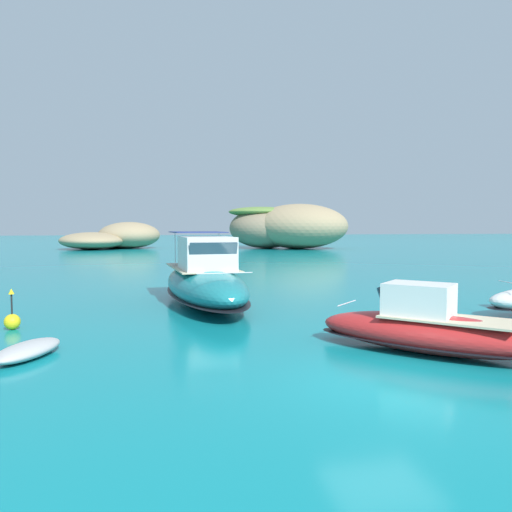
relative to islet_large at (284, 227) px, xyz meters
name	(u,v)px	position (x,y,z in m)	size (l,w,h in m)	color
ground_plane	(382,385)	(-15.97, -69.17, -3.56)	(400.00, 400.00, 0.00)	#0F7F89
islet_large	(284,227)	(0.00, 0.00, 0.00)	(23.39, 21.51, 7.38)	#756651
islet_small	(114,238)	(-27.95, 5.66, -1.80)	(17.93, 17.90, 4.42)	#9E8966
motorboat_red	(429,330)	(-13.28, -66.69, -2.88)	(6.26, 6.30, 2.02)	red
motorboat_teal	(205,282)	(-18.84, -56.51, -2.47)	(4.27, 11.20, 3.42)	#19727A
dinghy_tender	(28,350)	(-24.67, -64.99, -3.33)	(2.01, 2.84, 0.58)	#B2B2B2
channel_buoy	(12,320)	(-26.18, -60.77, -3.22)	(0.56, 0.56, 1.48)	yellow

